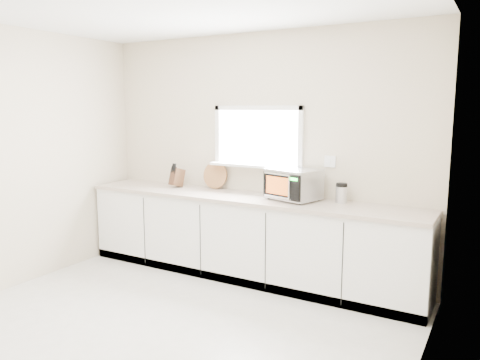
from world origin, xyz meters
The scene contains 8 objects.
ground centered at (0.00, 0.00, 0.00)m, with size 4.00×4.00×0.00m, color beige.
back_wall centered at (0.00, 2.00, 1.36)m, with size 4.00×0.17×2.70m.
cabinets centered at (0.00, 1.70, 0.44)m, with size 3.92×0.60×0.88m, color white.
countertop centered at (0.00, 1.69, 0.90)m, with size 3.92×0.64×0.04m, color #B4A394.
microwave centered at (0.53, 1.77, 1.09)m, with size 0.59×0.52×0.33m.
knife_block centered at (-1.00, 1.79, 1.05)m, with size 0.13×0.22×0.30m.
cutting_board centered at (-0.55, 1.94, 1.08)m, with size 0.32×0.32×0.02m, color #AA6B41.
coffee_grinder centered at (1.02, 1.87, 1.02)m, with size 0.13×0.13×0.21m.
Camera 1 is at (2.44, -2.69, 1.88)m, focal length 35.00 mm.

